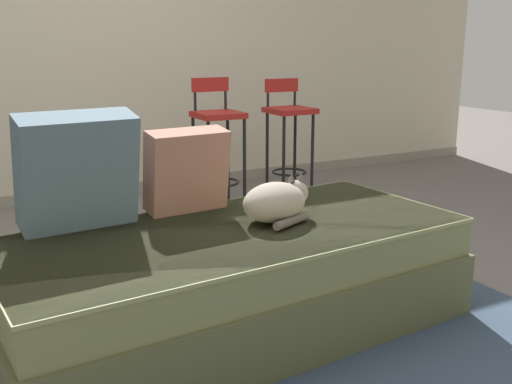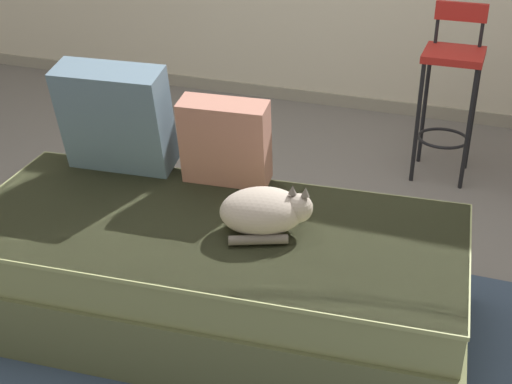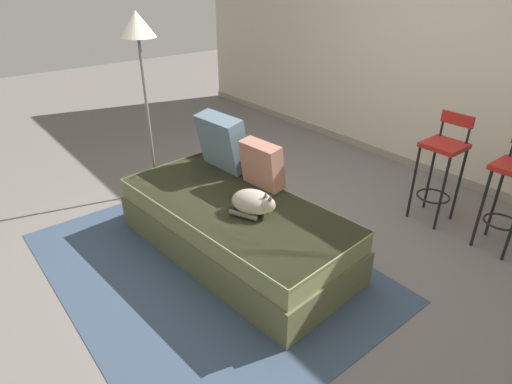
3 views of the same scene
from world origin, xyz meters
The scene contains 10 objects.
ground_plane centered at (0.00, 0.00, 0.00)m, with size 16.00×16.00×0.00m, color #66605B.
wall_back_panel centered at (0.00, 2.25, 1.30)m, with size 8.00×0.10×2.60m, color beige.
wall_baseboard_trim centered at (0.00, 2.20, 0.04)m, with size 8.00×0.02×0.09m, color gray.
area_rug centered at (0.00, -0.70, 0.00)m, with size 2.68×2.00×0.01m, color #334256.
couch centered at (0.00, -0.40, 0.23)m, with size 2.05×1.06×0.46m.
throw_pillow_corner centered at (-0.57, -0.09, 0.71)m, with size 0.49×0.30×0.50m.
throw_pillow_middle centered at (-0.08, -0.05, 0.65)m, with size 0.38×0.21×0.39m.
cat centered at (0.21, -0.37, 0.55)m, with size 0.39×0.35×0.20m.
bar_stool_near_window centered at (0.70, 1.33, 0.58)m, with size 0.32×0.32×0.97m.
bar_stool_by_doorway centered at (1.30, 1.33, 0.59)m, with size 0.32×0.32×0.95m.
Camera 1 is at (-1.05, -2.56, 1.22)m, focal length 42.00 mm.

